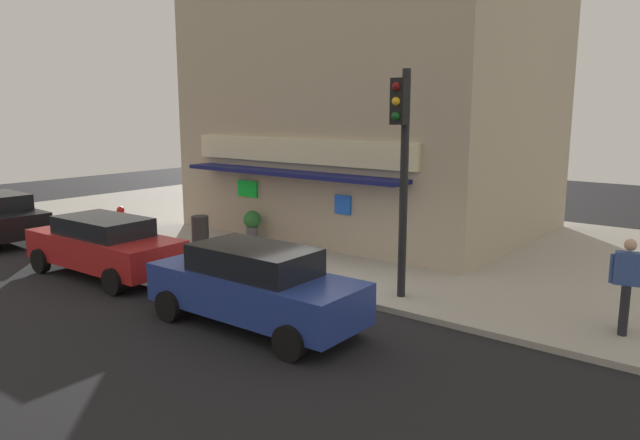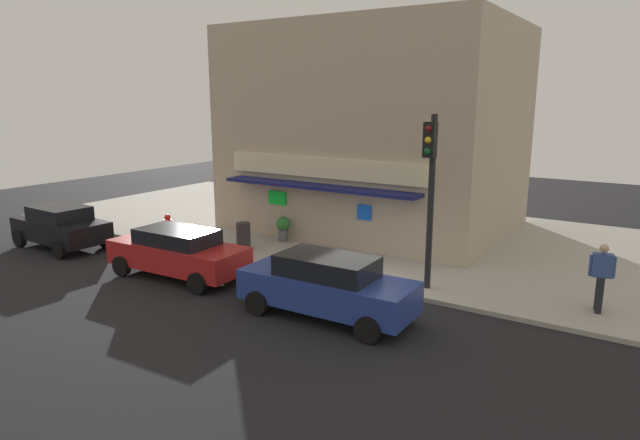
# 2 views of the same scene
# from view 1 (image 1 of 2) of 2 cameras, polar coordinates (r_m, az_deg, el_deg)

# --- Properties ---
(ground_plane) EXTENTS (53.86, 53.86, 0.00)m
(ground_plane) POSITION_cam_1_polar(r_m,az_deg,el_deg) (13.90, -0.70, -7.15)
(ground_plane) COLOR black
(sidewalk) EXTENTS (35.91, 12.38, 0.13)m
(sidewalk) POSITION_cam_1_polar(r_m,az_deg,el_deg) (18.92, 11.25, -2.35)
(sidewalk) COLOR #A39E93
(sidewalk) RESTS_ON ground_plane
(corner_building) EXTENTS (10.90, 9.03, 8.16)m
(corner_building) POSITION_cam_1_polar(r_m,az_deg,el_deg) (21.00, 5.17, 10.48)
(corner_building) COLOR tan
(corner_building) RESTS_ON sidewalk
(traffic_light) EXTENTS (0.32, 0.58, 4.93)m
(traffic_light) POSITION_cam_1_polar(r_m,az_deg,el_deg) (12.78, 7.87, 6.29)
(traffic_light) COLOR black
(traffic_light) RESTS_ON sidewalk
(fire_hydrant) EXTENTS (0.54, 0.30, 0.95)m
(fire_hydrant) POSITION_cam_1_polar(r_m,az_deg,el_deg) (20.74, -18.53, -0.09)
(fire_hydrant) COLOR red
(fire_hydrant) RESTS_ON sidewalk
(trash_can) EXTENTS (0.51, 0.51, 0.94)m
(trash_can) POSITION_cam_1_polar(r_m,az_deg,el_deg) (18.29, -11.41, -1.08)
(trash_can) COLOR #2D2D2D
(trash_can) RESTS_ON sidewalk
(pedestrian) EXTENTS (0.63, 0.49, 1.79)m
(pedestrian) POSITION_cam_1_polar(r_m,az_deg,el_deg) (12.34, 27.36, -5.20)
(pedestrian) COLOR black
(pedestrian) RESTS_ON sidewalk
(potted_plant_by_doorway) EXTENTS (0.55, 0.55, 0.96)m
(potted_plant_by_doorway) POSITION_cam_1_polar(r_m,az_deg,el_deg) (18.86, -6.52, -0.31)
(potted_plant_by_doorway) COLOR #59595B
(potted_plant_by_doorway) RESTS_ON sidewalk
(parked_car_blue) EXTENTS (4.59, 1.97, 1.63)m
(parked_car_blue) POSITION_cam_1_polar(r_m,az_deg,el_deg) (11.76, -6.30, -6.26)
(parked_car_blue) COLOR navy
(parked_car_blue) RESTS_ON ground_plane
(parked_car_red) EXTENTS (4.63, 2.07, 1.53)m
(parked_car_red) POSITION_cam_1_polar(r_m,az_deg,el_deg) (16.22, -19.99, -2.27)
(parked_car_red) COLOR #AD1E1E
(parked_car_red) RESTS_ON ground_plane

